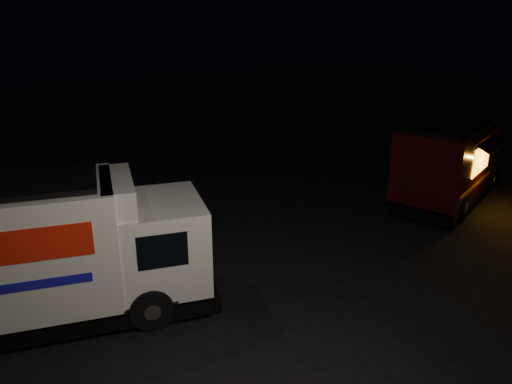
% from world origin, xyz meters
% --- Properties ---
extents(ground, '(80.00, 80.00, 0.00)m').
position_xyz_m(ground, '(0.00, 0.00, 0.00)').
color(ground, black).
rests_on(ground, ground).
extents(white_truck, '(7.08, 3.96, 3.04)m').
position_xyz_m(white_truck, '(-4.96, 1.56, 1.52)').
color(white_truck, silver).
rests_on(white_truck, ground).
extents(red_truck, '(6.27, 4.02, 2.74)m').
position_xyz_m(red_truck, '(8.06, 1.73, 1.37)').
color(red_truck, '#330D09').
rests_on(red_truck, ground).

